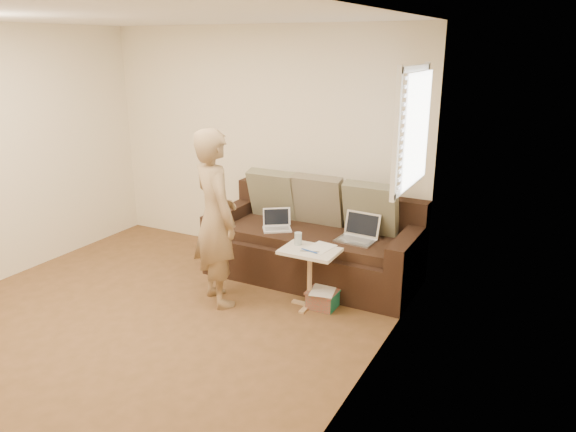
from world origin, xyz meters
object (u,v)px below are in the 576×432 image
object	(u,v)px
laptop_silver	(355,241)
striped_box	(323,298)
drinking_glass	(298,239)
side_table	(310,278)
person	(216,218)
laptop_white	(277,230)
sofa	(313,240)

from	to	relation	value
laptop_silver	striped_box	world-z (taller)	laptop_silver
drinking_glass	side_table	bearing A→B (deg)	-22.19
laptop_silver	side_table	size ratio (longest dim) A/B	0.64
person	laptop_white	bearing A→B (deg)	-71.88
person	drinking_glass	xyz separation A→B (m)	(0.68, 0.36, -0.21)
side_table	striped_box	xyz separation A→B (m)	(0.12, 0.05, -0.20)
sofa	drinking_glass	size ratio (longest dim) A/B	18.33
sofa	laptop_silver	world-z (taller)	sofa
side_table	striped_box	size ratio (longest dim) A/B	2.07
sofa	person	world-z (taller)	person
sofa	striped_box	bearing A→B (deg)	-56.39
laptop_silver	side_table	bearing A→B (deg)	-109.45
person	drinking_glass	size ratio (longest dim) A/B	14.08
sofa	side_table	bearing A→B (deg)	-67.45
laptop_silver	laptop_white	size ratio (longest dim) A/B	1.27
sofa	drinking_glass	distance (m)	0.61
side_table	laptop_white	bearing A→B (deg)	141.57
drinking_glass	laptop_silver	bearing A→B (deg)	51.07
laptop_silver	side_table	world-z (taller)	laptop_silver
person	side_table	world-z (taller)	person
person	side_table	bearing A→B (deg)	-126.51
sofa	person	size ratio (longest dim) A/B	1.30
laptop_white	striped_box	size ratio (longest dim) A/B	1.05
sofa	striped_box	world-z (taller)	sofa
sofa	drinking_glass	bearing A→B (deg)	-79.38
drinking_glass	person	bearing A→B (deg)	-151.81
laptop_silver	striped_box	xyz separation A→B (m)	(-0.12, -0.50, -0.43)
side_table	drinking_glass	size ratio (longest dim) A/B	4.82
drinking_glass	striped_box	size ratio (longest dim) A/B	0.43
striped_box	laptop_white	bearing A→B (deg)	149.32
drinking_glass	striped_box	world-z (taller)	drinking_glass
person	striped_box	bearing A→B (deg)	-126.21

